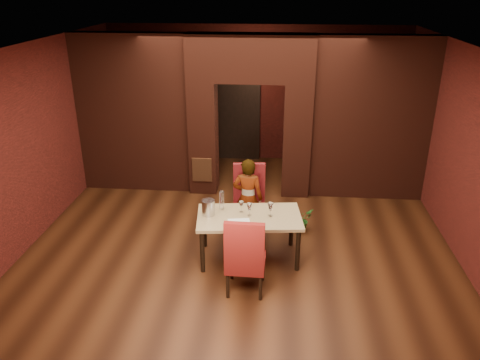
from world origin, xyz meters
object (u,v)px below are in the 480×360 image
at_px(chair_far, 249,201).
at_px(potted_plant, 301,219).
at_px(wine_glass_b, 249,210).
at_px(water_bottle, 222,200).
at_px(wine_bucket, 208,208).
at_px(wine_glass_a, 241,207).
at_px(person_seated, 248,198).
at_px(dining_table, 249,237).
at_px(chair_near, 246,253).
at_px(wine_glass_c, 270,209).

xyz_separation_m(chair_far, potted_plant, (0.91, 0.17, -0.40)).
distance_m(wine_glass_b, water_bottle, 0.49).
relative_size(chair_far, wine_bucket, 4.91).
height_order(wine_bucket, potted_plant, wine_bucket).
bearing_deg(wine_glass_a, person_seated, 84.50).
height_order(wine_glass_b, water_bottle, water_bottle).
xyz_separation_m(dining_table, person_seated, (-0.08, 0.72, 0.33)).
xyz_separation_m(chair_near, wine_glass_c, (0.31, 0.86, 0.27)).
bearing_deg(potted_plant, wine_glass_a, -138.78).
relative_size(chair_near, person_seated, 0.84).
bearing_deg(potted_plant, dining_table, -131.07).
relative_size(chair_near, wine_glass_b, 5.83).
bearing_deg(wine_glass_b, wine_glass_c, 2.69).
bearing_deg(wine_glass_a, chair_near, -81.20).
distance_m(wine_bucket, potted_plant, 1.91).
bearing_deg(wine_bucket, wine_glass_a, 14.71).
height_order(dining_table, chair_far, chair_far).
bearing_deg(chair_far, person_seated, -111.72).
bearing_deg(chair_far, wine_glass_a, -102.99).
height_order(chair_near, wine_glass_a, chair_near).
height_order(person_seated, potted_plant, person_seated).
bearing_deg(wine_glass_c, chair_near, -109.99).
distance_m(chair_near, person_seated, 1.56).
xyz_separation_m(chair_near, wine_glass_b, (-0.01, 0.84, 0.26)).
bearing_deg(wine_glass_b, water_bottle, 158.13).
distance_m(chair_near, wine_glass_c, 0.95).
height_order(person_seated, water_bottle, person_seated).
xyz_separation_m(person_seated, wine_bucket, (-0.56, -0.74, 0.17)).
distance_m(dining_table, water_bottle, 0.73).
relative_size(wine_glass_a, wine_glass_b, 0.91).
height_order(dining_table, chair_near, chair_near).
distance_m(chair_near, potted_plant, 2.04).
distance_m(chair_far, chair_near, 1.64).
bearing_deg(person_seated, wine_glass_c, 126.83).
relative_size(wine_glass_b, potted_plant, 0.49).
relative_size(wine_glass_a, potted_plant, 0.44).
bearing_deg(wine_bucket, dining_table, 1.47).
bearing_deg(chair_far, wine_glass_b, -92.54).
bearing_deg(wine_bucket, water_bottle, 49.14).
relative_size(chair_far, wine_glass_a, 6.51).
height_order(chair_far, wine_bucket, chair_far).
bearing_deg(chair_far, wine_bucket, -131.34).
bearing_deg(dining_table, wine_glass_b, 88.29).
bearing_deg(dining_table, person_seated, 89.32).
distance_m(person_seated, potted_plant, 1.09).
height_order(chair_far, potted_plant, chair_far).
height_order(wine_glass_a, wine_bucket, wine_bucket).
bearing_deg(chair_near, water_bottle, -64.48).
distance_m(wine_glass_c, wine_bucket, 0.96).
bearing_deg(person_seated, wine_bucket, 59.96).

